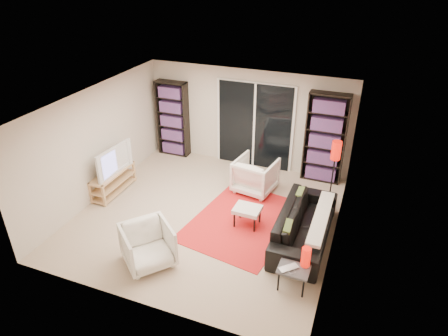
{
  "coord_description": "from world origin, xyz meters",
  "views": [
    {
      "loc": [
        2.75,
        -6.13,
        4.74
      ],
      "look_at": [
        0.25,
        0.3,
        1.0
      ],
      "focal_mm": 32.0,
      "sensor_mm": 36.0,
      "label": 1
    }
  ],
  "objects_px": {
    "sofa": "(305,224)",
    "side_table": "(294,268)",
    "armchair_front": "(148,245)",
    "floor_lamp": "(335,157)",
    "bookshelf_right": "(325,139)",
    "tv_stand": "(113,181)",
    "bookshelf_left": "(173,119)",
    "ottoman": "(247,210)",
    "armchair_back": "(255,175)"
  },
  "relations": [
    {
      "from": "sofa",
      "to": "armchair_front",
      "type": "distance_m",
      "value": 2.86
    },
    {
      "from": "bookshelf_left",
      "to": "tv_stand",
      "type": "distance_m",
      "value": 2.37
    },
    {
      "from": "bookshelf_left",
      "to": "armchair_back",
      "type": "bearing_deg",
      "value": -22.22
    },
    {
      "from": "floor_lamp",
      "to": "bookshelf_left",
      "type": "bearing_deg",
      "value": 167.21
    },
    {
      "from": "bookshelf_left",
      "to": "tv_stand",
      "type": "xyz_separation_m",
      "value": [
        -0.36,
        -2.23,
        -0.71
      ]
    },
    {
      "from": "ottoman",
      "to": "tv_stand",
      "type": "bearing_deg",
      "value": 178.07
    },
    {
      "from": "side_table",
      "to": "floor_lamp",
      "type": "relative_size",
      "value": 0.34
    },
    {
      "from": "armchair_back",
      "to": "armchair_front",
      "type": "relative_size",
      "value": 1.06
    },
    {
      "from": "armchair_back",
      "to": "ottoman",
      "type": "height_order",
      "value": "armchair_back"
    },
    {
      "from": "tv_stand",
      "to": "armchair_front",
      "type": "bearing_deg",
      "value": -42.13
    },
    {
      "from": "armchair_front",
      "to": "ottoman",
      "type": "height_order",
      "value": "armchair_front"
    },
    {
      "from": "tv_stand",
      "to": "side_table",
      "type": "height_order",
      "value": "tv_stand"
    },
    {
      "from": "bookshelf_right",
      "to": "floor_lamp",
      "type": "xyz_separation_m",
      "value": [
        0.34,
        -0.95,
        0.06
      ]
    },
    {
      "from": "armchair_front",
      "to": "floor_lamp",
      "type": "height_order",
      "value": "floor_lamp"
    },
    {
      "from": "bookshelf_left",
      "to": "floor_lamp",
      "type": "relative_size",
      "value": 1.35
    },
    {
      "from": "bookshelf_right",
      "to": "armchair_back",
      "type": "height_order",
      "value": "bookshelf_right"
    },
    {
      "from": "tv_stand",
      "to": "armchair_back",
      "type": "height_order",
      "value": "armchair_back"
    },
    {
      "from": "ottoman",
      "to": "floor_lamp",
      "type": "height_order",
      "value": "floor_lamp"
    },
    {
      "from": "ottoman",
      "to": "side_table",
      "type": "relative_size",
      "value": 1.05
    },
    {
      "from": "bookshelf_left",
      "to": "armchair_front",
      "type": "xyz_separation_m",
      "value": [
        1.57,
        -3.98,
        -0.61
      ]
    },
    {
      "from": "bookshelf_left",
      "to": "armchair_front",
      "type": "relative_size",
      "value": 2.4
    },
    {
      "from": "armchair_front",
      "to": "side_table",
      "type": "xyz_separation_m",
      "value": [
        2.43,
        0.37,
        -0.01
      ]
    },
    {
      "from": "armchair_back",
      "to": "floor_lamp",
      "type": "height_order",
      "value": "floor_lamp"
    },
    {
      "from": "sofa",
      "to": "side_table",
      "type": "distance_m",
      "value": 1.25
    },
    {
      "from": "sofa",
      "to": "armchair_back",
      "type": "bearing_deg",
      "value": 46.3
    },
    {
      "from": "tv_stand",
      "to": "bookshelf_left",
      "type": "bearing_deg",
      "value": 80.76
    },
    {
      "from": "bookshelf_left",
      "to": "tv_stand",
      "type": "bearing_deg",
      "value": -99.24
    },
    {
      "from": "bookshelf_left",
      "to": "armchair_front",
      "type": "height_order",
      "value": "bookshelf_left"
    },
    {
      "from": "ottoman",
      "to": "floor_lamp",
      "type": "distance_m",
      "value": 2.11
    },
    {
      "from": "tv_stand",
      "to": "side_table",
      "type": "relative_size",
      "value": 2.49
    },
    {
      "from": "sofa",
      "to": "floor_lamp",
      "type": "relative_size",
      "value": 1.56
    },
    {
      "from": "bookshelf_right",
      "to": "tv_stand",
      "type": "xyz_separation_m",
      "value": [
        -4.21,
        -2.23,
        -0.79
      ]
    },
    {
      "from": "floor_lamp",
      "to": "bookshelf_right",
      "type": "bearing_deg",
      "value": 109.76
    },
    {
      "from": "bookshelf_right",
      "to": "side_table",
      "type": "height_order",
      "value": "bookshelf_right"
    },
    {
      "from": "bookshelf_right",
      "to": "tv_stand",
      "type": "relative_size",
      "value": 1.7
    },
    {
      "from": "bookshelf_right",
      "to": "tv_stand",
      "type": "bearing_deg",
      "value": -152.09
    },
    {
      "from": "bookshelf_right",
      "to": "armchair_front",
      "type": "relative_size",
      "value": 2.59
    },
    {
      "from": "tv_stand",
      "to": "sofa",
      "type": "xyz_separation_m",
      "value": [
        4.29,
        -0.14,
        0.06
      ]
    },
    {
      "from": "bookshelf_right",
      "to": "armchair_back",
      "type": "distance_m",
      "value": 1.79
    },
    {
      "from": "bookshelf_left",
      "to": "bookshelf_right",
      "type": "height_order",
      "value": "bookshelf_right"
    },
    {
      "from": "side_table",
      "to": "armchair_back",
      "type": "bearing_deg",
      "value": 119.38
    },
    {
      "from": "bookshelf_right",
      "to": "sofa",
      "type": "xyz_separation_m",
      "value": [
        0.08,
        -2.37,
        -0.72
      ]
    },
    {
      "from": "armchair_front",
      "to": "floor_lamp",
      "type": "distance_m",
      "value": 4.07
    },
    {
      "from": "tv_stand",
      "to": "side_table",
      "type": "distance_m",
      "value": 4.58
    },
    {
      "from": "bookshelf_left",
      "to": "armchair_front",
      "type": "bearing_deg",
      "value": -68.45
    },
    {
      "from": "tv_stand",
      "to": "armchair_front",
      "type": "height_order",
      "value": "armchair_front"
    },
    {
      "from": "bookshelf_left",
      "to": "floor_lamp",
      "type": "height_order",
      "value": "bookshelf_left"
    },
    {
      "from": "armchair_front",
      "to": "bookshelf_right",
      "type": "bearing_deg",
      "value": 11.0
    },
    {
      "from": "bookshelf_left",
      "to": "armchair_back",
      "type": "xyz_separation_m",
      "value": [
        2.56,
        -1.05,
        -0.58
      ]
    },
    {
      "from": "bookshelf_right",
      "to": "floor_lamp",
      "type": "height_order",
      "value": "bookshelf_right"
    }
  ]
}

